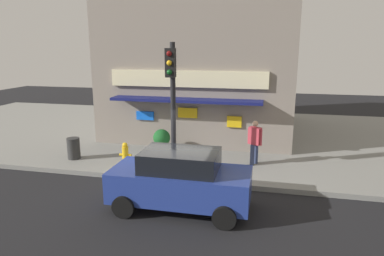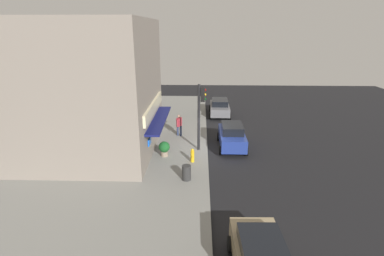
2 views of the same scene
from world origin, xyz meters
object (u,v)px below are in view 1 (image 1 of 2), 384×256
Objects in this scene: parked_car_blue at (180,180)px; pedestrian at (255,140)px; fire_hydrant at (125,154)px; traffic_light at (172,91)px; trash_can at (74,148)px; potted_plant_by_doorway at (162,139)px.

pedestrian is at bearing 64.12° from parked_car_blue.
fire_hydrant is 4.03m from parked_car_blue.
pedestrian is (2.79, 1.67, -2.02)m from traffic_light.
fire_hydrant is 2.38m from trash_can.
fire_hydrant is at bearing -114.43° from potted_plant_by_doorway.
potted_plant_by_doorway is at bearing 169.81° from pedestrian.
traffic_light is at bearing -9.61° from trash_can.
pedestrian is 4.05m from potted_plant_by_doorway.
pedestrian is 1.70× the size of potted_plant_by_doorway.
traffic_light reaches higher than potted_plant_by_doorway.
pedestrian is at bearing 30.89° from traffic_light.
trash_can is (-2.37, 0.26, -0.00)m from fire_hydrant.
trash_can is 0.85× the size of potted_plant_by_doorway.
parked_car_blue reaches higher than fire_hydrant.
parked_car_blue is (2.05, -4.66, 0.15)m from potted_plant_by_doorway.
fire_hydrant is 1.03× the size of trash_can.
pedestrian reaches higher than fire_hydrant.
potted_plant_by_doorway is 5.10m from parked_car_blue.
pedestrian reaches higher than trash_can.
parked_car_blue is at bearing -29.81° from trash_can.
traffic_light reaches higher than parked_car_blue.
parked_car_blue reaches higher than potted_plant_by_doorway.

